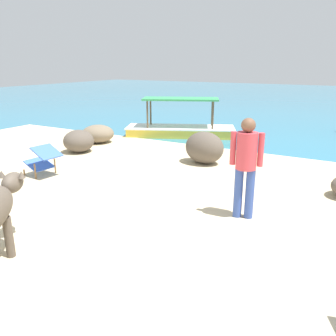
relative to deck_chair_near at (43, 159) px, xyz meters
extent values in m
cube|color=#CCB78E|center=(3.20, -2.60, -0.40)|extent=(18.00, 14.00, 0.04)
cube|color=teal|center=(3.20, 19.40, -0.42)|extent=(60.00, 36.00, 0.03)
cylinder|color=#4C4238|center=(2.31, -2.60, -0.11)|extent=(0.11, 0.11, 0.56)
ellipsoid|color=#4C4238|center=(1.95, -2.19, 0.44)|extent=(0.39, 0.47, 0.28)
cone|color=#4C4238|center=(1.82, -2.25, 0.56)|extent=(0.13, 0.13, 0.10)
cone|color=#4C4238|center=(2.07, -2.13, 0.56)|extent=(0.13, 0.13, 0.10)
cylinder|color=brown|center=(-0.38, -0.23, -0.31)|extent=(0.04, 0.04, 0.14)
cylinder|color=brown|center=(-0.34, 0.29, -0.31)|extent=(0.04, 0.04, 0.14)
cylinder|color=brown|center=(0.03, -0.26, -0.21)|extent=(0.04, 0.04, 0.34)
cylinder|color=brown|center=(0.07, 0.25, -0.21)|extent=(0.04, 0.04, 0.34)
cube|color=#3D66C6|center=(-0.16, 0.01, -0.14)|extent=(0.47, 0.55, 0.21)
cube|color=#3D66C6|center=(0.16, -0.01, 0.18)|extent=(0.51, 0.56, 0.23)
cylinder|color=#334C99|center=(4.62, 0.09, 0.03)|extent=(0.14, 0.14, 0.82)
cylinder|color=#334C99|center=(4.44, 0.04, 0.03)|extent=(0.14, 0.14, 0.82)
cylinder|color=#CC3D47|center=(4.53, 0.07, 0.73)|extent=(0.32, 0.32, 0.58)
cylinder|color=#CC3D47|center=(4.73, 0.12, 0.75)|extent=(0.09, 0.09, 0.52)
cylinder|color=#CC3D47|center=(4.33, 0.01, 0.75)|extent=(0.09, 0.09, 0.52)
sphere|color=brown|center=(4.53, 0.07, 1.13)|extent=(0.22, 0.22, 0.22)
ellipsoid|color=brown|center=(-0.84, 1.99, -0.07)|extent=(1.10, 1.10, 0.62)
ellipsoid|color=brown|center=(2.67, 2.69, 0.01)|extent=(1.09, 0.88, 0.79)
ellipsoid|color=#756651|center=(-1.17, 3.19, -0.11)|extent=(1.34, 1.33, 0.56)
cube|color=gold|center=(0.52, 5.50, -0.27)|extent=(3.73, 2.50, 0.28)
cube|color=white|center=(0.52, 5.50, -0.11)|extent=(3.82, 2.58, 0.04)
cylinder|color=brown|center=(1.34, 6.30, 0.35)|extent=(0.06, 0.06, 0.95)
cylinder|color=brown|center=(1.66, 5.60, 0.35)|extent=(0.06, 0.06, 0.95)
cylinder|color=brown|center=(-0.62, 5.41, 0.35)|extent=(0.06, 0.06, 0.95)
cylinder|color=brown|center=(-0.31, 4.70, 0.35)|extent=(0.06, 0.06, 0.95)
cube|color=#339356|center=(0.52, 5.50, 0.85)|extent=(2.68, 1.90, 0.06)
camera|label=1|loc=(6.09, -5.11, 2.04)|focal=37.65mm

